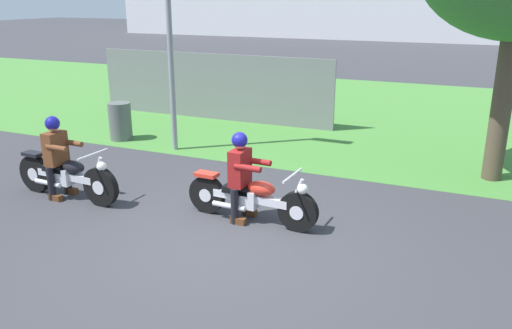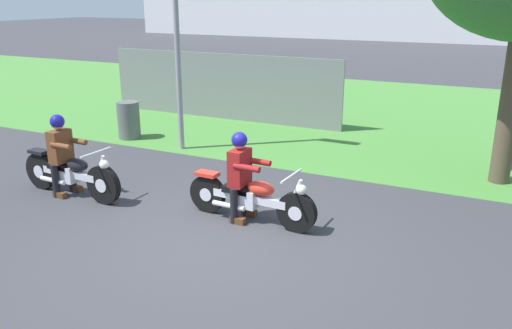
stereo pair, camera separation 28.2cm
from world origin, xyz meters
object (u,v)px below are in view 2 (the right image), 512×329
at_px(rider_lead, 241,170).
at_px(rider_follow, 61,148).
at_px(motorcycle_follow, 71,174).
at_px(trash_can, 129,120).
at_px(motorcycle_lead, 251,198).

xyz_separation_m(rider_lead, rider_follow, (-3.23, -0.38, 0.02)).
bearing_deg(rider_follow, motorcycle_follow, -0.81).
relative_size(motorcycle_follow, trash_can, 2.41).
bearing_deg(rider_lead, rider_follow, -170.41).
distance_m(motorcycle_follow, trash_can, 3.81).
bearing_deg(rider_follow, trash_can, 114.94).
height_order(rider_lead, motorcycle_follow, rider_lead).
xyz_separation_m(rider_lead, trash_can, (-4.64, 3.08, -0.36)).
xyz_separation_m(motorcycle_lead, motorcycle_follow, (-3.23, -0.38, 0.02)).
bearing_deg(rider_lead, motorcycle_follow, -169.85).
relative_size(rider_lead, rider_follow, 0.98).
xyz_separation_m(rider_follow, trash_can, (-1.41, 3.46, -0.38)).
bearing_deg(rider_lead, trash_can, 149.27).
distance_m(motorcycle_lead, rider_lead, 0.46).
distance_m(motorcycle_lead, rider_follow, 3.45).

